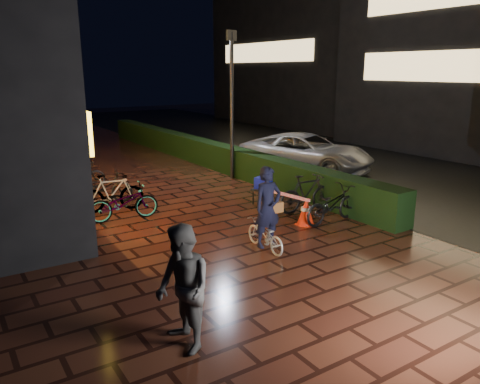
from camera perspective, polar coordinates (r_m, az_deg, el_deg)
ground at (r=11.43m, az=0.95°, el=-5.04°), size 80.00×80.00×0.00m
asphalt_road at (r=20.83m, az=13.94°, el=3.60°), size 11.00×60.00×0.01m
hedge at (r=19.60m, az=-4.13°, el=4.80°), size 0.70×20.00×1.00m
bystander_person at (r=6.65m, az=-6.95°, el=-11.66°), size 0.71×0.91×1.84m
van at (r=18.49m, az=8.06°, el=4.81°), size 4.29×5.73×1.45m
far_buildings at (r=29.84m, az=19.45°, el=18.94°), size 9.08×31.00×14.00m
lamp_post_hedge at (r=16.72m, az=-1.01°, el=11.19°), size 0.49×0.24×5.15m
lamp_post_sf at (r=18.85m, az=-24.05°, el=10.94°), size 0.53×0.19×5.51m
cyclist at (r=10.16m, az=3.25°, el=-3.43°), size 0.69×1.33×1.89m
traffic_barrier at (r=12.44m, az=5.70°, el=-1.75°), size 0.67×1.73×0.70m
cart_assembly at (r=13.77m, az=2.88°, el=0.95°), size 0.76×0.82×1.15m
parked_bikes_storefront at (r=14.18m, az=-16.53°, el=0.35°), size 2.07×4.58×1.07m
parked_bikes_hedge at (r=12.67m, az=9.70°, el=-0.86°), size 1.91×1.80×1.07m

